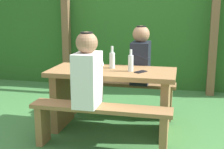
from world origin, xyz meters
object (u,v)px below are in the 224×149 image
bench_near (100,118)px  drinking_glass (87,65)px  bottle_right (131,62)px  bottle_left (112,60)px  person_white_shirt (87,72)px  person_black_coat (141,57)px  cell_phone (141,72)px  picnic_table (112,89)px  bench_far (121,91)px

bench_near → drinking_glass: (-0.29, 0.49, 0.43)m
bottle_right → bottle_left: bearing=152.4°
person_white_shirt → bottle_left: size_ratio=2.84×
person_white_shirt → bench_near: bearing=-1.5°
person_black_coat → cell_phone: bearing=-81.9°
person_black_coat → cell_phone: person_black_coat is taller
person_black_coat → bottle_right: bearing=-94.0°
bench_near → person_black_coat: person_black_coat is taller
drinking_glass → bottle_right: bottle_right is taller
picnic_table → drinking_glass: (-0.29, -0.01, 0.26)m
person_white_shirt → person_black_coat: size_ratio=1.00×
bench_far → person_white_shirt: person_white_shirt is taller
bench_near → person_black_coat: 1.13m
bench_near → cell_phone: size_ratio=10.00×
person_white_shirt → cell_phone: (0.45, 0.45, -0.07)m
picnic_table → cell_phone: size_ratio=10.00×
person_black_coat → bottle_left: size_ratio=2.84×
bench_far → cell_phone: 0.75m
picnic_table → person_black_coat: (0.25, 0.50, 0.30)m
bench_far → cell_phone: size_ratio=10.00×
bottle_left → bench_near: bearing=-87.9°
bench_near → bottle_right: size_ratio=5.84×
bench_far → drinking_glass: size_ratio=17.23×
person_white_shirt → drinking_glass: 0.52m
person_white_shirt → bottle_left: bearing=80.1°
bottle_left → bottle_right: bearing=-27.6°
person_white_shirt → bottle_right: size_ratio=3.00×
bottle_right → bench_far: bearing=112.2°
person_white_shirt → bottle_right: person_white_shirt is taller
person_black_coat → drinking_glass: size_ratio=8.85×
bottle_left → cell_phone: bottle_left is taller
picnic_table → drinking_glass: bearing=-178.1°
picnic_table → drinking_glass: size_ratio=17.23×
bench_near → bottle_left: bottle_left is taller
bottle_left → person_black_coat: bearing=55.5°
picnic_table → person_black_coat: 0.63m
picnic_table → bench_far: size_ratio=1.00×
bench_far → drinking_glass: (-0.29, -0.51, 0.43)m
bench_near → person_white_shirt: (-0.13, 0.00, 0.46)m
bench_far → bottle_left: bearing=-93.2°
person_white_shirt → bottle_right: 0.59m
picnic_table → person_white_shirt: 0.60m
person_white_shirt → bottle_right: bearing=54.6°
bottle_left → cell_phone: (0.35, -0.15, -0.09)m
drinking_glass → bottle_right: bearing=-1.2°
picnic_table → bench_far: picnic_table is taller
bench_far → cell_phone: cell_phone is taller
bench_near → bottle_left: 0.78m
bottle_right → person_black_coat: bearing=86.0°
drinking_glass → cell_phone: drinking_glass is taller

